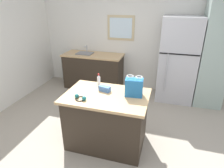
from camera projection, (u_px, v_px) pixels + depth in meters
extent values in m
plane|color=#9E9384|center=(110.00, 147.00, 3.13)|extent=(6.21, 6.21, 0.00)
cube|color=silver|center=(140.00, 37.00, 4.79)|extent=(5.18, 0.10, 2.64)
cube|color=#CCB78C|center=(121.00, 28.00, 4.77)|extent=(0.68, 0.04, 0.60)
cube|color=white|center=(121.00, 28.00, 4.76)|extent=(0.56, 0.02, 0.48)
cube|color=#33281E|center=(107.00, 121.00, 3.07)|extent=(1.17, 0.76, 0.84)
cube|color=tan|center=(106.00, 96.00, 2.89)|extent=(1.25, 0.84, 0.04)
cube|color=#B7B7BC|center=(178.00, 60.00, 4.32)|extent=(0.81, 0.70, 1.88)
cube|color=black|center=(179.00, 54.00, 3.91)|extent=(0.79, 0.01, 0.02)
cylinder|color=#B7B7BC|center=(166.00, 73.00, 4.12)|extent=(0.02, 0.02, 0.84)
cube|color=#9EB2A8|center=(214.00, 54.00, 4.06)|extent=(0.57, 0.67, 2.25)
cube|color=#33281E|center=(94.00, 72.00, 5.10)|extent=(1.48, 0.60, 0.86)
cube|color=tan|center=(93.00, 55.00, 4.92)|extent=(1.52, 0.64, 0.04)
cube|color=slate|center=(85.00, 56.00, 4.99)|extent=(0.40, 0.32, 0.14)
cylinder|color=#B7B7BC|center=(87.00, 49.00, 5.05)|extent=(0.03, 0.03, 0.18)
cylinder|color=#B7B7BC|center=(86.00, 46.00, 4.96)|extent=(0.02, 0.14, 0.02)
cube|color=#236BAD|center=(134.00, 87.00, 2.81)|extent=(0.27, 0.18, 0.26)
torus|color=white|center=(130.00, 76.00, 2.76)|extent=(0.11, 0.11, 0.01)
torus|color=white|center=(139.00, 77.00, 2.72)|extent=(0.11, 0.11, 0.01)
cube|color=#4775B7|center=(105.00, 89.00, 2.98)|extent=(0.19, 0.13, 0.08)
cylinder|color=white|center=(99.00, 81.00, 3.16)|extent=(0.05, 0.05, 0.15)
cone|color=white|center=(99.00, 76.00, 3.12)|extent=(0.05, 0.05, 0.03)
cylinder|color=red|center=(99.00, 74.00, 3.11)|extent=(0.02, 0.02, 0.02)
torus|color=black|center=(80.00, 99.00, 2.75)|extent=(0.18, 0.18, 0.01)
sphere|color=#19666B|center=(84.00, 98.00, 2.71)|extent=(0.06, 0.06, 0.06)
sphere|color=#19666B|center=(77.00, 96.00, 2.78)|extent=(0.06, 0.06, 0.06)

